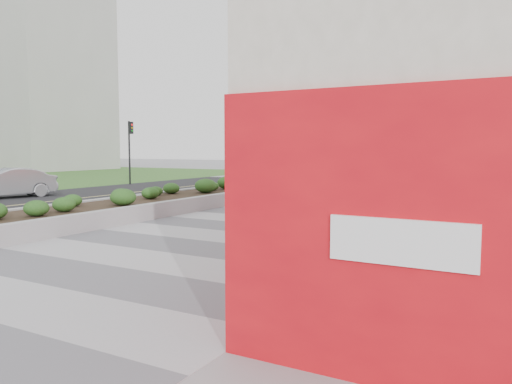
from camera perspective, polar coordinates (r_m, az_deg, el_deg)
ground at (r=10.85m, az=-12.59°, el=-7.87°), size 160.00×160.00×0.00m
walkway at (r=13.18m, az=-3.82°, el=-5.45°), size 8.00×36.00×0.01m
planter at (r=19.57m, az=-10.95°, el=-0.88°), size 3.00×18.00×0.90m
street at (r=24.30m, az=-22.72°, el=-1.03°), size 10.00×40.00×0.00m
traffic_signal_near at (r=29.12m, az=-0.18°, el=5.72°), size 0.33×0.28×4.20m
traffic_signal_far at (r=34.22m, az=-14.20°, el=5.46°), size 0.33×0.28×4.20m
distant_bldg_west_a at (r=64.96m, az=-25.08°, el=12.15°), size 18.00×12.00×22.00m
distant_bldg_north_l at (r=64.46m, az=18.65°, el=11.52°), size 16.00×12.00×20.00m
manhole_cover at (r=12.92m, az=-1.95°, el=-5.66°), size 0.44×0.44×0.01m
skateboarder at (r=20.11m, az=8.85°, el=0.02°), size 0.44×0.75×1.31m
car_silver at (r=27.04m, az=-26.56°, el=0.93°), size 2.62×4.63×1.44m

